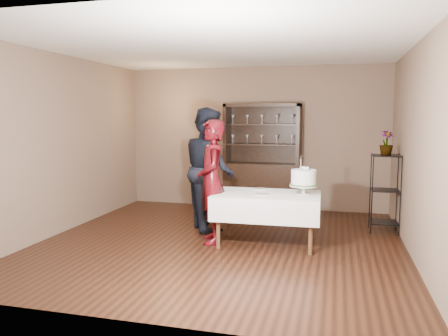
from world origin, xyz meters
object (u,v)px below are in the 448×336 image
at_px(china_hutch, 262,175).
at_px(woman, 212,182).
at_px(cake, 304,179).
at_px(potted_plant, 386,143).
at_px(cake_table, 267,206).
at_px(plant_etagere, 385,190).
at_px(man, 209,169).

distance_m(china_hutch, woman, 2.29).
xyz_separation_m(cake, potted_plant, (1.14, 0.99, 0.45)).
bearing_deg(cake_table, potted_plant, 33.35).
xyz_separation_m(china_hutch, cake_table, (0.44, -2.17, -0.12)).
xyz_separation_m(china_hutch, plant_etagere, (2.08, -1.05, -0.01)).
xyz_separation_m(cake_table, potted_plant, (1.63, 1.07, 0.83)).
bearing_deg(woman, man, 177.74).
height_order(plant_etagere, man, man).
relative_size(cake, potted_plant, 1.41).
relative_size(woman, man, 0.91).
height_order(china_hutch, cake, china_hutch).
relative_size(cake_table, potted_plant, 3.94).
height_order(cake_table, woman, woman).
bearing_deg(cake, woman, -172.23).
distance_m(plant_etagere, woman, 2.70).
xyz_separation_m(china_hutch, potted_plant, (2.06, -1.10, 0.71)).
xyz_separation_m(china_hutch, cake, (0.92, -2.08, 0.26)).
bearing_deg(potted_plant, cake, -139.13).
height_order(china_hutch, potted_plant, china_hutch).
bearing_deg(cake_table, cake, 9.86).
xyz_separation_m(plant_etagere, woman, (-2.41, -1.20, 0.21)).
xyz_separation_m(china_hutch, man, (-0.59, -1.52, 0.29)).
height_order(cake_table, man, man).
bearing_deg(woman, cake_table, 74.73).
bearing_deg(china_hutch, man, -111.04).
distance_m(plant_etagere, cake, 1.57).
height_order(china_hutch, man, china_hutch).
bearing_deg(man, china_hutch, -52.16).
bearing_deg(potted_plant, china_hutch, 151.98).
distance_m(cake_table, potted_plant, 2.12).
bearing_deg(man, cake_table, -153.42).
xyz_separation_m(plant_etagere, man, (-2.67, -0.47, 0.30)).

